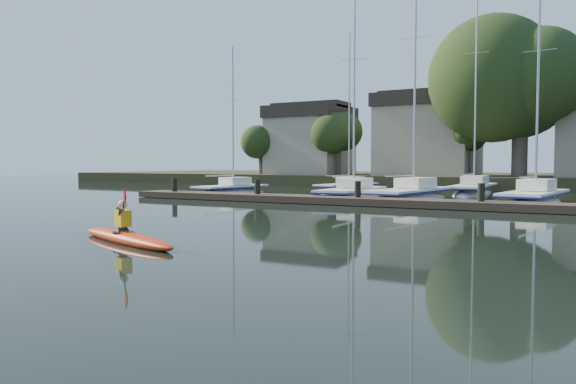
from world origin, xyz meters
The scene contains 10 objects.
ground centered at (0.00, 0.00, 0.00)m, with size 160.00×160.00×0.00m, color black.
kayak centered at (-3.27, -1.54, 0.19)m, with size 4.86×2.25×1.57m.
dock centered at (0.00, 14.00, 0.20)m, with size 34.00×2.00×1.80m.
sailboat_0 centered at (-14.35, 19.07, -0.18)m, with size 2.93×7.27×11.21m.
sailboat_1 centered at (-5.07, 18.20, -0.19)m, with size 2.44×8.70×14.11m.
sailboat_2 centered at (-1.70, 18.86, -0.20)m, with size 3.41×9.75×15.81m.
sailboat_3 centered at (4.71, 19.12, -0.20)m, with size 3.26×8.71×13.71m.
sailboat_5 centered at (-9.14, 26.87, -0.16)m, with size 3.12×8.13×13.14m.
sailboat_6 centered at (0.08, 27.10, -0.19)m, with size 2.42×10.36×16.39m.
shore centered at (1.61, 40.29, 3.23)m, with size 90.00×25.25×12.75m.
Camera 1 is at (7.82, -12.36, 2.13)m, focal length 35.00 mm.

